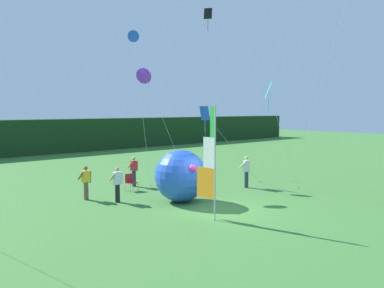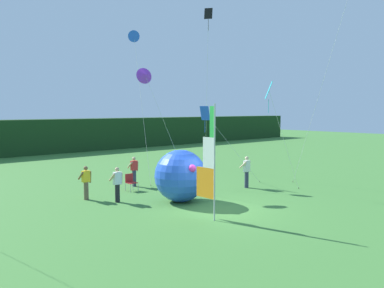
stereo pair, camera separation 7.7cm
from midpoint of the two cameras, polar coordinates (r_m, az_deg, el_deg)
name	(u,v)px [view 2 (the right image)]	position (r m, az deg, el deg)	size (l,w,h in m)	color
ground_plane	(217,210)	(17.25, 3.75, -9.34)	(120.00, 120.00, 0.00)	#3D7533
distant_treeline	(10,138)	(40.18, -24.51, 0.79)	(80.00, 2.40, 3.33)	#193819
banner_flag	(209,164)	(15.40, 2.60, -2.93)	(0.06, 1.03, 4.48)	#B7B7BC
person_near_banner	(134,171)	(22.35, -8.18, -3.79)	(0.55, 0.48, 1.65)	#2D334C
person_mid_field	(117,184)	(18.69, -10.52, -5.59)	(0.55, 0.48, 1.62)	black
person_far_left	(247,171)	(21.95, 7.92, -3.85)	(0.55, 0.48, 1.72)	#2D334C
person_far_right	(86,182)	(19.53, -14.81, -5.25)	(0.55, 0.48, 1.60)	brown
inflatable_balloon	(181,176)	(18.44, -1.53, -4.55)	(2.42, 2.46, 2.42)	blue
folding_chair	(131,181)	(21.25, -8.67, -5.26)	(0.51, 0.51, 0.89)	#BCBCC1
kite_blue_delta_0	(134,37)	(26.09, -8.18, 14.90)	(1.75, 3.88, 9.22)	brown
kite_cyan_diamond_1	(270,94)	(21.09, 11.17, 7.03)	(2.04, 1.20, 5.71)	brown
kite_black_diamond_2	(208,31)	(26.28, 2.40, 15.88)	(2.82, 3.20, 10.58)	brown
kite_blue_diamond_3	(207,116)	(23.33, 2.27, 3.98)	(2.49, 2.59, 4.47)	brown
kite_purple_delta_5	(145,75)	(21.26, -6.61, 9.73)	(1.93, 2.43, 6.51)	brown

